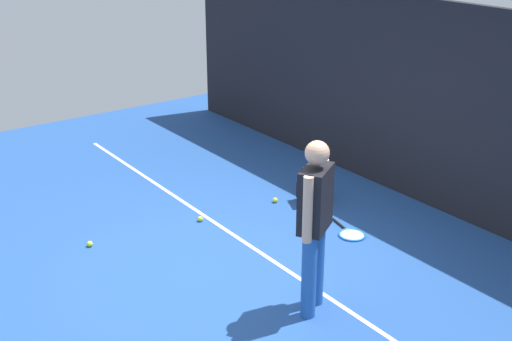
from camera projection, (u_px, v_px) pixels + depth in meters
name	position (u px, v px, depth m)	size (l,w,h in m)	color
ground_plane	(226.00, 265.00, 7.14)	(12.00, 12.00, 0.00)	#234C93
back_fence	(424.00, 104.00, 8.31)	(10.00, 0.10, 2.56)	black
court_line	(261.00, 253.00, 7.39)	(9.00, 0.05, 0.00)	white
tennis_player	(315.00, 218.00, 6.01)	(0.40, 0.47, 1.70)	#2659A5
tennis_racket	(351.00, 234.00, 7.79)	(0.64, 0.39, 0.03)	black
backpack	(311.00, 187.00, 8.57)	(0.36, 0.36, 0.44)	black
tennis_ball_near_player	(310.00, 214.00, 8.24)	(0.07, 0.07, 0.07)	#CCE033
tennis_ball_by_fence	(90.00, 244.00, 7.51)	(0.07, 0.07, 0.07)	#CCE033
tennis_ball_mid_court	(275.00, 200.00, 8.62)	(0.07, 0.07, 0.07)	#CCE033
tennis_ball_far_left	(200.00, 219.00, 8.11)	(0.07, 0.07, 0.07)	#CCE033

